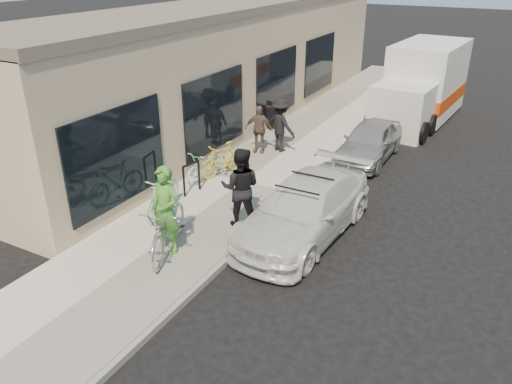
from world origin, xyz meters
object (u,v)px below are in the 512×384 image
at_px(moving_truck, 422,87).
at_px(tandem_bike, 169,227).
at_px(bystander_a, 281,125).
at_px(bystander_b, 259,129).
at_px(cruiser_bike_a, 163,194).
at_px(sedan_silver, 370,141).
at_px(woman_rider, 166,210).
at_px(cruiser_bike_b, 207,165).
at_px(bike_rack, 191,175).
at_px(sandwich_board, 272,116).
at_px(sedan_white, 305,209).
at_px(man_standing, 241,188).
at_px(cruiser_bike_c, 223,159).

height_order(moving_truck, tandem_bike, moving_truck).
distance_m(moving_truck, bystander_a, 6.63).
bearing_deg(bystander_b, bystander_a, 21.73).
relative_size(tandem_bike, cruiser_bike_a, 1.28).
relative_size(sedan_silver, bystander_b, 2.33).
height_order(woman_rider, bystander_b, woman_rider).
bearing_deg(tandem_bike, cruiser_bike_b, 90.77).
bearing_deg(bystander_b, woman_rider, -95.12).
distance_m(bike_rack, bystander_a, 3.91).
height_order(sandwich_board, sedan_white, sedan_white).
distance_m(sedan_silver, cruiser_bike_a, 6.77).
bearing_deg(bystander_b, cruiser_bike_b, -110.12).
distance_m(moving_truck, woman_rider, 12.51).
distance_m(tandem_bike, bystander_a, 6.36).
bearing_deg(cruiser_bike_a, man_standing, -0.13).
relative_size(moving_truck, tandem_bike, 2.73).
height_order(sedan_white, tandem_bike, sedan_white).
xyz_separation_m(sandwich_board, man_standing, (2.50, -6.49, 0.46)).
height_order(tandem_bike, cruiser_bike_c, tandem_bike).
xyz_separation_m(sedan_white, sedan_silver, (-0.08, 5.13, -0.05)).
xyz_separation_m(sandwich_board, tandem_bike, (1.76, -8.12, 0.10)).
xyz_separation_m(tandem_bike, bystander_a, (-0.55, 6.33, 0.27)).
bearing_deg(sandwich_board, bystander_a, -71.95).
height_order(sedan_silver, cruiser_bike_b, sedan_silver).
distance_m(bike_rack, sedan_silver, 5.74).
xyz_separation_m(sandwich_board, cruiser_bike_a, (0.64, -6.87, 0.05)).
distance_m(cruiser_bike_b, bystander_b, 2.56).
bearing_deg(sedan_white, sandwich_board, 126.62).
height_order(woman_rider, bystander_a, woman_rider).
height_order(tandem_bike, woman_rider, woman_rider).
distance_m(bike_rack, sedan_white, 3.26).
bearing_deg(bystander_a, moving_truck, -96.98).
height_order(sedan_white, cruiser_bike_a, sedan_white).
bearing_deg(sedan_white, cruiser_bike_c, 155.60).
distance_m(cruiser_bike_c, bystander_a, 2.55).
bearing_deg(tandem_bike, sedan_silver, 54.50).
relative_size(moving_truck, man_standing, 3.16).
relative_size(sandwich_board, cruiser_bike_a, 0.53).
bearing_deg(cruiser_bike_c, sedan_white, -9.09).
bearing_deg(sedan_white, bystander_b, 133.98).
height_order(woman_rider, cruiser_bike_c, woman_rider).
xyz_separation_m(sedan_white, cruiser_bike_a, (-3.17, -0.89, 0.02)).
height_order(sandwich_board, bystander_a, bystander_a).
distance_m(sandwich_board, woman_rider, 8.33).
bearing_deg(sedan_silver, cruiser_bike_b, -129.51).
distance_m(bystander_a, bystander_b, 0.69).
bearing_deg(bystander_b, tandem_bike, -94.85).
bearing_deg(cruiser_bike_b, bystander_a, 82.15).
relative_size(sandwich_board, sedan_white, 0.20).
xyz_separation_m(sedan_silver, bystander_a, (-2.52, -0.95, 0.40)).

